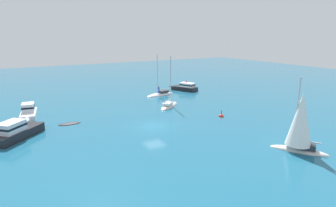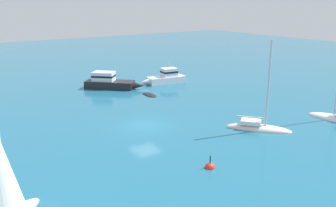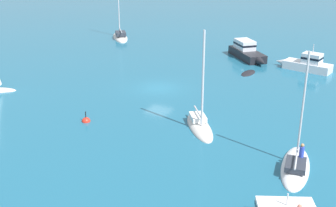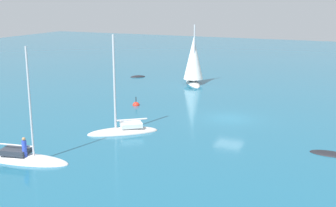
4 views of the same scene
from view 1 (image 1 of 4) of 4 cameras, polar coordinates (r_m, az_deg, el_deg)
name	(u,v)px [view 1 (image 1 of 4)]	position (r m, az deg, el deg)	size (l,w,h in m)	color
ground_plane	(154,126)	(36.62, -2.82, -4.56)	(160.00, 160.00, 0.00)	#1E607F
sloop	(160,94)	(54.83, -1.55, 1.82)	(6.51, 2.91, 8.34)	white
motor_cruiser	(18,131)	(36.57, -28.00, -4.88)	(6.65, 6.76, 2.16)	black
sloop_1	(301,124)	(31.14, 25.09, -3.76)	(4.17, 5.41, 7.93)	silver
motor_cruiser_1	(185,87)	(59.47, 3.38, 3.33)	(4.24, 6.62, 2.32)	black
motor_cruiser_2	(28,113)	(44.08, -26.24, -1.76)	(2.70, 6.67, 3.13)	white
dinghy	(70,124)	(39.58, -19.19, -3.92)	(2.90, 1.36, 0.35)	black
sloop_3	(169,105)	(46.27, 0.24, -0.38)	(5.63, 4.92, 8.53)	silver
channel_buoy	(221,117)	(41.35, 10.64, -2.61)	(0.73, 0.73, 1.26)	red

